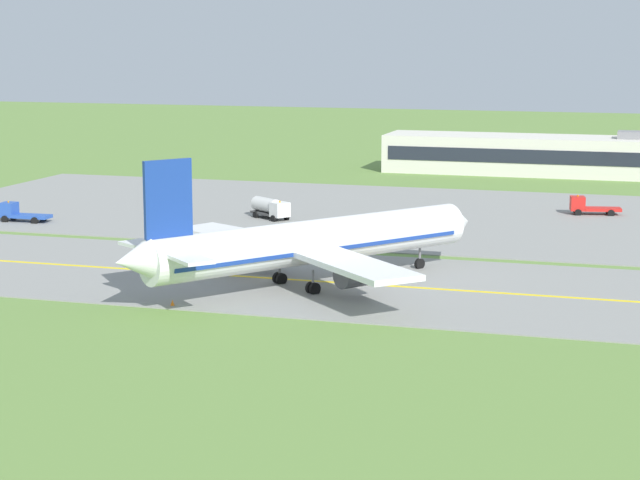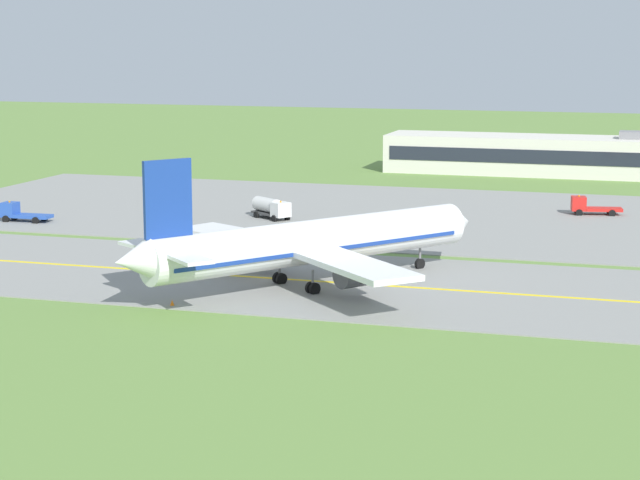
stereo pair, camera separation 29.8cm
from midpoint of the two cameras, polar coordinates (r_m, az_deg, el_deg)
The scene contains 11 objects.
ground_plane at distance 108.42m, azimuth -2.66°, elevation -1.95°, with size 500.00×500.00×0.00m, color olive.
taxiway_strip at distance 108.41m, azimuth -2.66°, elevation -1.93°, with size 240.00×28.00×0.10m, color gray.
apron_pad at distance 145.88m, azimuth 6.63°, elevation 1.16°, with size 140.00×52.00×0.10m, color gray.
taxiway_centreline at distance 108.40m, azimuth -2.66°, elevation -1.90°, with size 220.00×0.60×0.01m, color yellow.
airplane_lead at distance 103.98m, azimuth -0.46°, elevation -0.14°, with size 28.99×33.92×12.70m.
service_truck_baggage at distance 143.01m, azimuth -2.40°, elevation 1.64°, with size 6.07×5.17×2.65m.
service_truck_fuel at distance 150.32m, azimuth 13.31°, elevation 1.66°, with size 6.67×3.30×2.59m.
service_truck_catering at distance 145.85m, azimuth -14.76°, elevation 1.34°, with size 6.45×2.46×2.59m.
terminal_building at distance 192.96m, azimuth 11.93°, elevation 4.14°, with size 57.19×11.75×7.47m.
traffic_cone_near_edge at distance 98.11m, azimuth -7.31°, elevation -3.14°, with size 0.44×0.44×0.60m, color orange.
traffic_cone_mid_edge at distance 122.36m, azimuth -2.92°, elevation -0.41°, with size 0.44×0.44×0.60m, color orange.
Camera 2 is at (35.96, -99.71, 22.82)m, focal length 64.06 mm.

